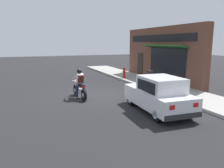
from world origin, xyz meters
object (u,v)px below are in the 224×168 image
trash_bin (151,78)px  fire_hydrant (124,73)px  car_hatchback (158,95)px  motorcycle_with_rider (80,86)px

trash_bin → fire_hydrant: (-0.38, 3.50, -0.06)m
car_hatchback → motorcycle_with_rider: bearing=125.5°
car_hatchback → fire_hydrant: car_hatchback is taller
motorcycle_with_rider → car_hatchback: size_ratio=0.52×
fire_hydrant → motorcycle_with_rider: bearing=-136.6°
car_hatchback → fire_hydrant: 8.60m
car_hatchback → fire_hydrant: bearing=74.6°
motorcycle_with_rider → trash_bin: motorcycle_with_rider is taller
motorcycle_with_rider → trash_bin: size_ratio=2.06×
motorcycle_with_rider → car_hatchback: 4.49m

